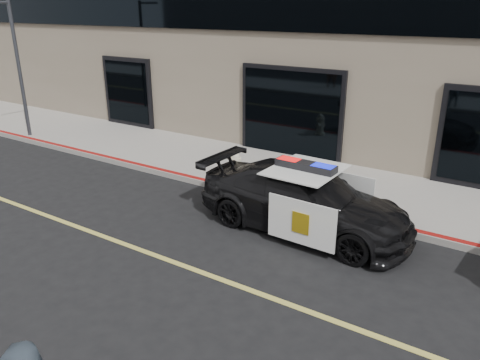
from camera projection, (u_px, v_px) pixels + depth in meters
The scene contains 5 objects.
ground at pixel (169, 260), 8.97m from camera, with size 120.00×120.00×0.00m, color black.
sidewalk_n at pixel (293, 177), 13.07m from camera, with size 60.00×3.50×0.15m, color gray.
police_car at pixel (304, 200), 10.00m from camera, with size 2.34×4.84×1.54m.
fire_hydrant at pixel (235, 167), 12.57m from camera, with size 0.35×0.49×0.78m.
street_light at pixel (17, 64), 16.09m from camera, with size 0.13×1.17×4.61m.
Camera 1 is at (5.42, -5.84, 4.61)m, focal length 35.00 mm.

